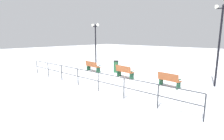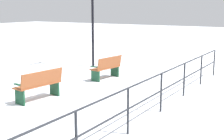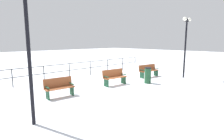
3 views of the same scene
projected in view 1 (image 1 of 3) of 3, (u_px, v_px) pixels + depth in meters
name	position (u px, v px, depth m)	size (l,w,h in m)	color
ground_plane	(125.00, 78.00, 13.29)	(80.00, 80.00, 0.00)	white
bench_nearest	(169.00, 80.00, 10.75)	(0.66, 1.43, 0.89)	brown
bench_second	(124.00, 71.00, 13.17)	(0.69, 1.55, 0.93)	brown
bench_third	(92.00, 66.00, 15.49)	(0.71, 1.73, 0.90)	brown
lamppost_near	(220.00, 35.00, 10.43)	(0.22, 0.90, 4.84)	black
lamppost_middle	(95.00, 37.00, 17.47)	(0.28, 0.95, 4.21)	black
waterfront_railing	(87.00, 76.00, 10.55)	(0.05, 12.83, 1.07)	#26282D
trash_bin	(116.00, 67.00, 15.18)	(0.42, 0.42, 1.00)	#1E4C2D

